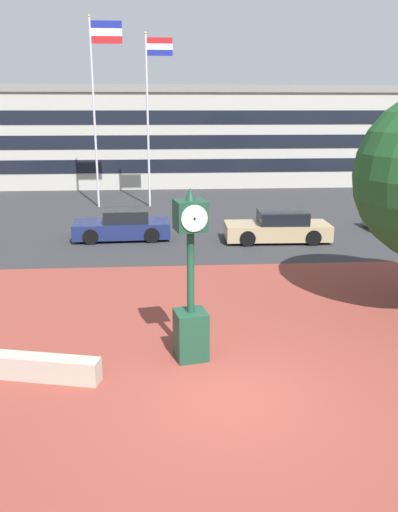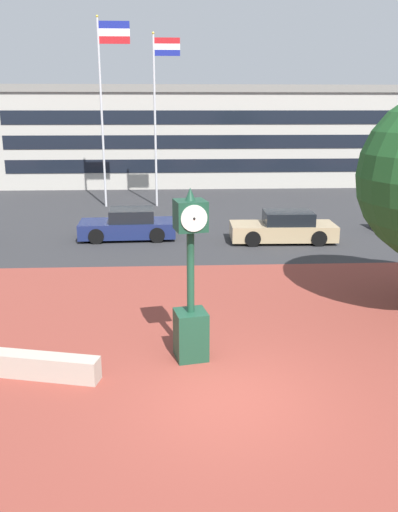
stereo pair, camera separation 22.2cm
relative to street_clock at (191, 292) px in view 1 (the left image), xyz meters
The scene contains 9 objects.
ground_plane 2.38m from the street_clock, 69.89° to the right, with size 200.00×200.00×0.00m, color #2D2D30.
plaza_brick_paving 1.81m from the street_clock, 49.09° to the left, with size 44.00×12.81×0.01m, color brown.
planter_wall 3.76m from the street_clock, 169.46° to the right, with size 3.20×0.40×0.50m, color #ADA393.
street_clock is the anchor object (origin of this frame).
car_street_near 11.60m from the street_clock, 101.19° to the left, with size 4.09×2.00×1.28m.
car_street_mid 11.34m from the street_clock, 67.79° to the left, with size 4.37×1.91×1.28m.
flagpole_primary 20.02m from the street_clock, 101.64° to the left, with size 1.74×0.14×10.06m.
flagpole_secondary 19.52m from the street_clock, 93.33° to the left, with size 1.48×0.14×9.27m.
civic_building 32.21m from the street_clock, 85.04° to the left, with size 32.50×13.35×6.92m.
Camera 1 is at (-1.21, -8.96, 5.36)m, focal length 36.80 mm.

